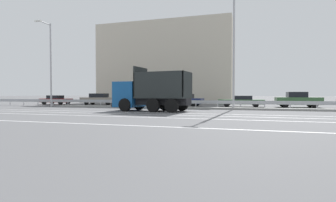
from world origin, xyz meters
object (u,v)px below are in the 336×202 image
(street_lamp_0, at_px, (50,61))
(parked_car_5, at_px, (298,100))
(parked_car_0, at_px, (56,100))
(parked_car_2, at_px, (143,100))
(median_road_sign, at_px, (135,96))
(parked_car_1, at_px, (100,99))
(parked_car_4, at_px, (241,101))
(dump_truck, at_px, (144,95))
(street_lamp_1, at_px, (234,46))
(parked_car_3, at_px, (183,100))

(street_lamp_0, bearing_deg, parked_car_5, 13.10)
(parked_car_0, xyz_separation_m, parked_car_2, (12.22, 0.61, 0.08))
(median_road_sign, height_order, street_lamp_0, street_lamp_0)
(median_road_sign, bearing_deg, parked_car_5, 19.84)
(parked_car_1, relative_size, parked_car_5, 1.11)
(median_road_sign, relative_size, parked_car_1, 0.45)
(street_lamp_0, relative_size, parked_car_4, 1.90)
(parked_car_4, bearing_deg, median_road_sign, 116.00)
(dump_truck, xyz_separation_m, parked_car_4, (7.56, 9.24, -0.63))
(street_lamp_1, relative_size, parked_car_3, 2.22)
(parked_car_2, height_order, parked_car_3, parked_car_2)
(street_lamp_1, xyz_separation_m, parked_car_0, (-23.26, 5.09, -5.04))
(parked_car_0, height_order, parked_car_5, parked_car_5)
(street_lamp_0, relative_size, parked_car_1, 1.86)
(parked_car_1, relative_size, parked_car_4, 1.02)
(street_lamp_1, bearing_deg, parked_car_5, 43.13)
(parked_car_4, bearing_deg, parked_car_1, 87.98)
(parked_car_0, distance_m, parked_car_5, 29.47)
(dump_truck, height_order, parked_car_4, dump_truck)
(dump_truck, bearing_deg, parked_car_5, -48.72)
(dump_truck, xyz_separation_m, parked_car_5, (13.17, 9.62, -0.47))
(street_lamp_1, relative_size, parked_car_1, 2.11)
(median_road_sign, height_order, street_lamp_1, street_lamp_1)
(dump_truck, bearing_deg, parked_car_0, 66.48)
(street_lamp_1, bearing_deg, parked_car_1, 161.77)
(street_lamp_0, distance_m, parked_car_3, 15.43)
(parked_car_5, bearing_deg, street_lamp_1, -49.93)
(median_road_sign, height_order, parked_car_3, median_road_sign)
(parked_car_0, distance_m, parked_car_1, 6.38)
(parked_car_4, bearing_deg, parked_car_3, 89.00)
(parked_car_0, relative_size, parked_car_4, 0.85)
(dump_truck, xyz_separation_m, parked_car_3, (1.14, 9.18, -0.56))
(parked_car_0, distance_m, parked_car_3, 17.43)
(dump_truck, distance_m, parked_car_0, 18.57)
(parked_car_3, distance_m, parked_car_5, 12.05)
(street_lamp_1, xyz_separation_m, parked_car_3, (-5.83, 5.37, -4.95))
(parked_car_0, bearing_deg, parked_car_2, 90.18)
(parked_car_1, bearing_deg, street_lamp_1, 67.21)
(street_lamp_1, distance_m, parked_car_1, 18.46)
(median_road_sign, xyz_separation_m, parked_car_2, (-1.43, 5.59, -0.44))
(median_road_sign, height_order, parked_car_2, median_road_sign)
(dump_truck, xyz_separation_m, parked_car_0, (-16.29, 8.90, -0.64))
(parked_car_0, bearing_deg, street_lamp_1, 74.98)
(median_road_sign, xyz_separation_m, parked_car_4, (10.20, 5.32, -0.51))
(parked_car_3, relative_size, parked_car_4, 0.97)
(dump_truck, distance_m, street_lamp_0, 13.63)
(dump_truck, height_order, street_lamp_1, street_lamp_1)
(parked_car_3, bearing_deg, parked_car_0, 95.05)
(street_lamp_1, xyz_separation_m, parked_car_4, (0.59, 5.43, -5.03))
(street_lamp_0, bearing_deg, dump_truck, -16.06)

